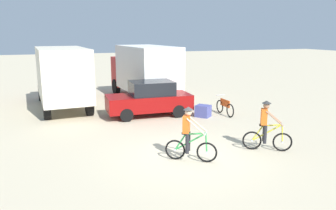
% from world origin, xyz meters
% --- Properties ---
extents(ground_plane, '(120.00, 120.00, 0.00)m').
position_xyz_m(ground_plane, '(0.00, 0.00, 0.00)').
color(ground_plane, beige).
extents(box_truck_cream_rv, '(2.75, 6.87, 3.35)m').
position_xyz_m(box_truck_cream_rv, '(-3.58, 9.23, 1.87)').
color(box_truck_cream_rv, beige).
rests_on(box_truck_cream_rv, ground).
extents(box_truck_white_box, '(2.94, 6.93, 3.35)m').
position_xyz_m(box_truck_white_box, '(1.34, 9.99, 1.87)').
color(box_truck_white_box, white).
rests_on(box_truck_white_box, ground).
extents(sedan_parked, '(4.27, 1.94, 1.76)m').
position_xyz_m(sedan_parked, '(0.43, 5.89, 0.88)').
color(sedan_parked, maroon).
rests_on(sedan_parked, ground).
extents(cyclist_orange_shirt, '(1.47, 1.01, 1.82)m').
position_xyz_m(cyclist_orange_shirt, '(-0.13, -0.34, 0.85)').
color(cyclist_orange_shirt, black).
rests_on(cyclist_orange_shirt, ground).
extents(cyclist_cowboy_hat, '(1.53, 0.93, 1.82)m').
position_xyz_m(cyclist_cowboy_hat, '(2.82, -0.38, 0.85)').
color(cyclist_cowboy_hat, black).
rests_on(cyclist_cowboy_hat, ground).
extents(bicycle_spare, '(0.50, 1.73, 0.97)m').
position_xyz_m(bicycle_spare, '(4.09, 4.72, 0.40)').
color(bicycle_spare, black).
rests_on(bicycle_spare, ground).
extents(supply_crate, '(0.88, 0.89, 0.59)m').
position_xyz_m(supply_crate, '(2.87, 4.74, 0.30)').
color(supply_crate, '#4C5199').
rests_on(supply_crate, ground).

